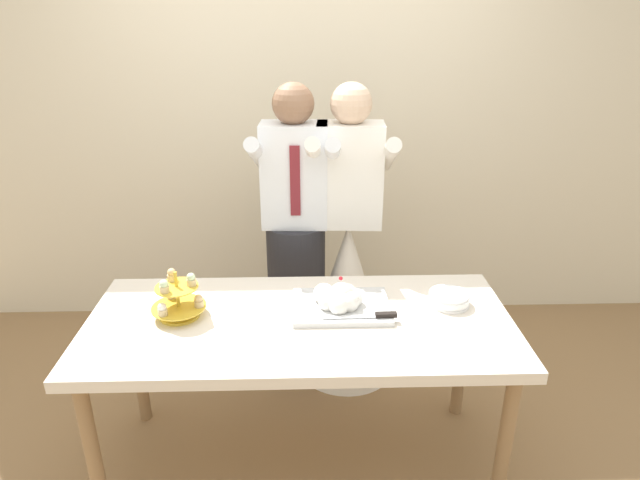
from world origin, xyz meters
TOP-DOWN VIEW (x-y plane):
  - ground_plane at (0.00, 0.00)m, footprint 8.00×8.00m
  - rear_wall at (0.00, 1.49)m, footprint 5.20×0.10m
  - dessert_table at (0.00, 0.00)m, footprint 1.80×0.80m
  - cupcake_stand at (-0.51, 0.04)m, footprint 0.23×0.23m
  - main_cake_tray at (0.18, 0.08)m, footprint 0.44×0.31m
  - plate_stack at (0.66, 0.11)m, footprint 0.18×0.18m
  - person_groom at (-0.02, 0.74)m, footprint 0.48×0.50m
  - person_bride at (0.26, 0.73)m, footprint 0.56×0.56m

SIDE VIEW (x-z plane):
  - ground_plane at x=0.00m, z-range 0.00..0.00m
  - person_bride at x=0.26m, z-range -0.25..1.41m
  - dessert_table at x=0.00m, z-range 0.31..1.09m
  - person_groom at x=-0.02m, z-range -0.08..1.58m
  - plate_stack at x=0.66m, z-range 0.78..0.83m
  - main_cake_tray at x=0.18m, z-range 0.75..0.88m
  - cupcake_stand at x=-0.51m, z-range 0.75..0.96m
  - rear_wall at x=0.00m, z-range 0.00..2.90m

